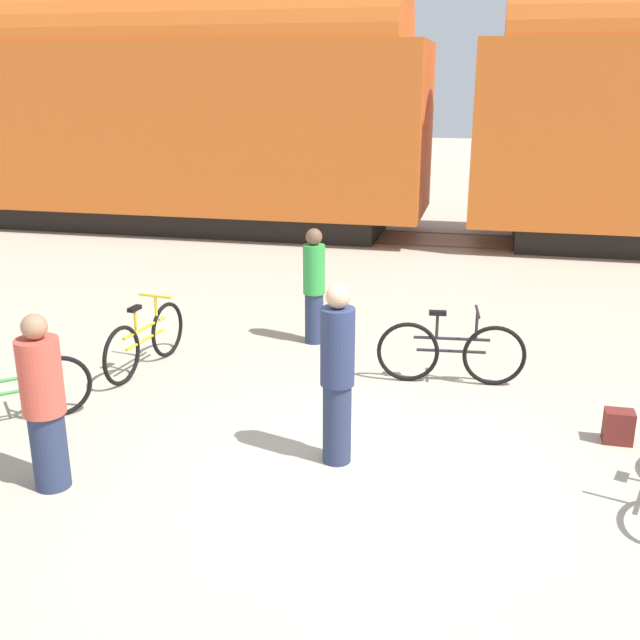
% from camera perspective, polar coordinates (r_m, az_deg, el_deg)
% --- Properties ---
extents(ground_plane, '(80.00, 80.00, 0.00)m').
position_cam_1_polar(ground_plane, '(7.10, 3.67, -11.27)').
color(ground_plane, '#B2A893').
extents(freight_train, '(52.04, 3.03, 5.63)m').
position_cam_1_polar(freight_train, '(16.69, 10.02, 16.04)').
color(freight_train, black).
rests_on(freight_train, ground_plane).
extents(rail_near, '(64.04, 0.07, 0.01)m').
position_cam_1_polar(rail_near, '(16.34, 9.31, 5.57)').
color(rail_near, '#4C4238').
rests_on(rail_near, ground_plane).
extents(rail_far, '(64.04, 0.07, 0.01)m').
position_cam_1_polar(rail_far, '(17.74, 9.64, 6.53)').
color(rail_far, '#4C4238').
rests_on(rail_far, ground_plane).
extents(bicycle_yellow, '(0.46, 1.72, 0.89)m').
position_cam_1_polar(bicycle_yellow, '(9.47, -13.15, -1.52)').
color(bicycle_yellow, black).
rests_on(bicycle_yellow, ground_plane).
extents(bicycle_black, '(1.74, 0.46, 0.92)m').
position_cam_1_polar(bicycle_black, '(8.94, 9.95, -2.43)').
color(bicycle_black, black).
rests_on(bicycle_black, ground_plane).
extents(bicycle_green, '(1.28, 1.16, 0.85)m').
position_cam_1_polar(bicycle_green, '(8.38, -22.57, -5.21)').
color(bicycle_green, black).
rests_on(bicycle_green, ground_plane).
extents(person_in_green, '(0.30, 0.30, 1.58)m').
position_cam_1_polar(person_in_green, '(10.04, -0.46, 2.64)').
color(person_in_green, '#283351').
rests_on(person_in_green, ground_plane).
extents(person_in_red, '(0.36, 0.36, 1.61)m').
position_cam_1_polar(person_in_red, '(6.89, -20.30, -6.02)').
color(person_in_red, '#283351').
rests_on(person_in_red, ground_plane).
extents(person_in_navy, '(0.32, 0.32, 1.74)m').
position_cam_1_polar(person_in_navy, '(6.86, 1.33, -4.18)').
color(person_in_navy, '#283351').
rests_on(person_in_navy, ground_plane).
extents(backpack, '(0.28, 0.20, 0.34)m').
position_cam_1_polar(backpack, '(8.05, 21.78, -7.55)').
color(backpack, maroon).
rests_on(backpack, ground_plane).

